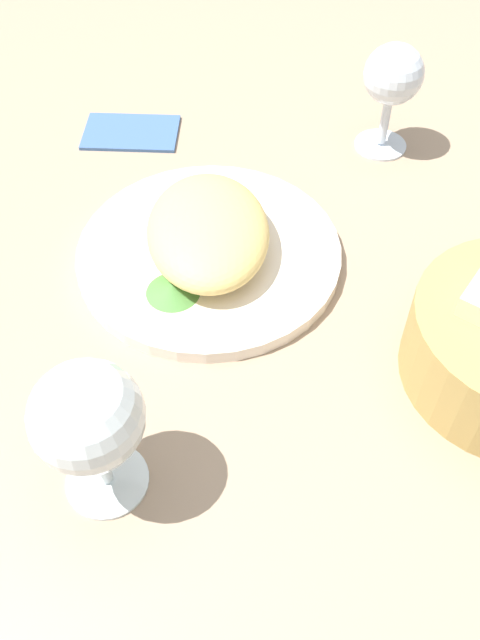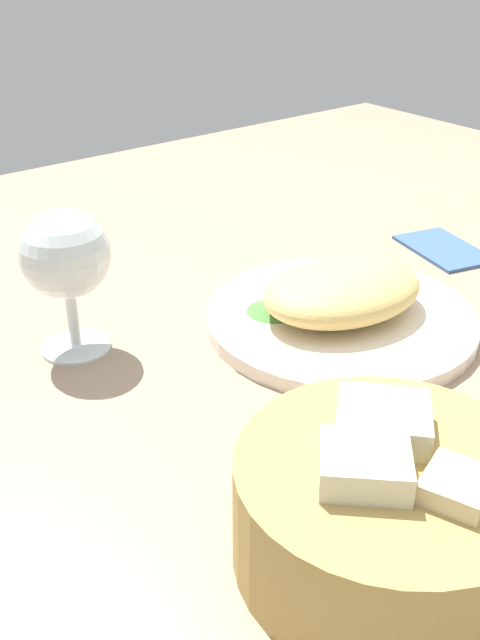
% 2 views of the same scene
% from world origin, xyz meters
% --- Properties ---
extents(ground_plane, '(1.40, 1.40, 0.02)m').
position_xyz_m(ground_plane, '(0.00, 0.00, -0.01)').
color(ground_plane, '#A0856B').
extents(plate, '(0.26, 0.26, 0.01)m').
position_xyz_m(plate, '(0.01, -0.05, 0.01)').
color(plate, white).
rests_on(plate, ground_plane).
extents(omelette, '(0.17, 0.13, 0.05)m').
position_xyz_m(omelette, '(0.01, -0.05, 0.04)').
color(omelette, '#DFBE6C').
rests_on(omelette, plate).
extents(lettuce_garnish, '(0.05, 0.05, 0.01)m').
position_xyz_m(lettuce_garnish, '(0.06, -0.10, 0.02)').
color(lettuce_garnish, '#49823B').
rests_on(lettuce_garnish, plate).
extents(bread_basket, '(0.18, 0.18, 0.09)m').
position_xyz_m(bread_basket, '(0.20, 0.17, 0.04)').
color(bread_basket, tan).
rests_on(bread_basket, ground_plane).
extents(wine_glass_near, '(0.08, 0.08, 0.13)m').
position_xyz_m(wine_glass_near, '(0.23, -0.17, 0.09)').
color(wine_glass_near, silver).
rests_on(wine_glass_near, ground_plane).
extents(folded_napkin, '(0.10, 0.12, 0.01)m').
position_xyz_m(folded_napkin, '(-0.21, -0.11, 0.00)').
color(folded_napkin, '#3C5E93').
rests_on(folded_napkin, ground_plane).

